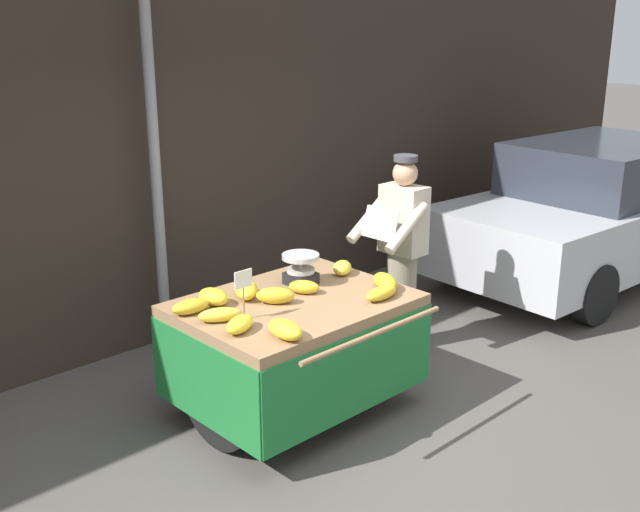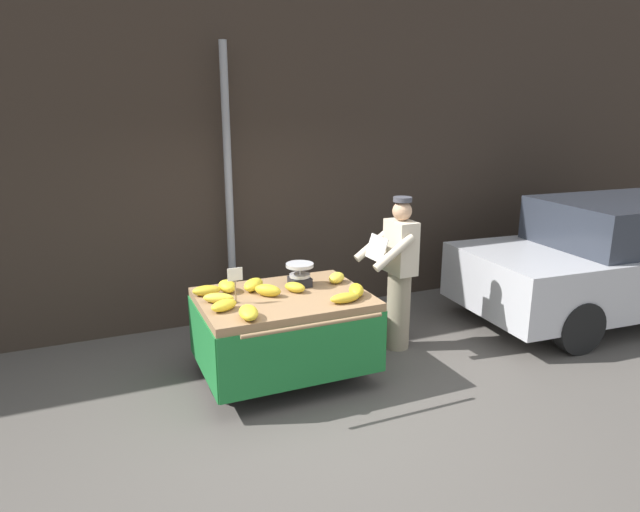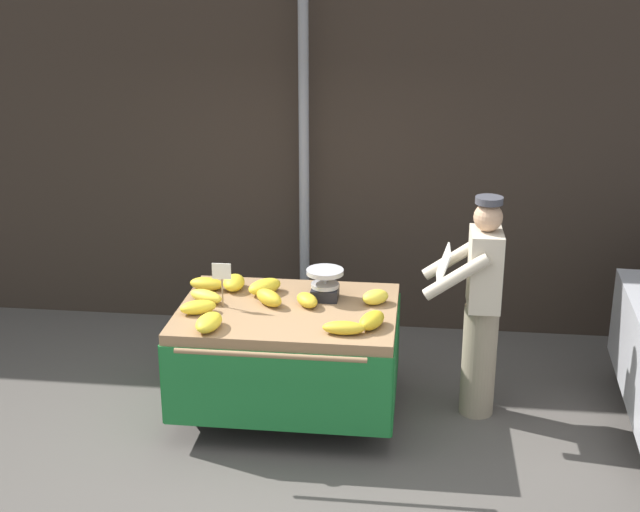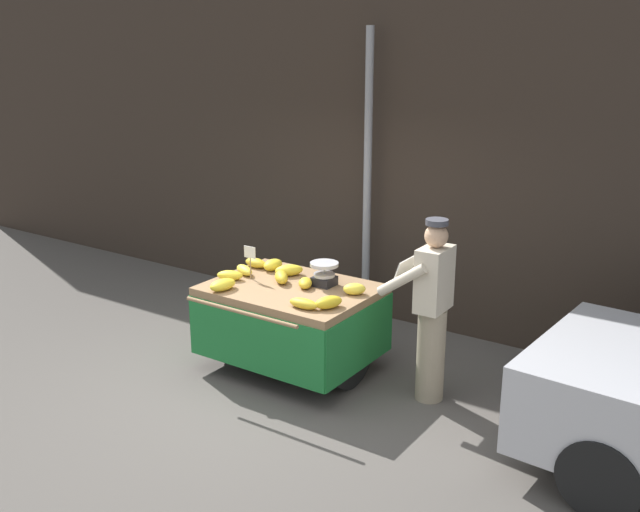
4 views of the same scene
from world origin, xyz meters
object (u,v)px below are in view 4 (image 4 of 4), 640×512
object	(u,v)px
banana_bunch_5	(273,265)
banana_bunch_7	(354,289)
banana_bunch_6	(223,285)
price_sign	(250,255)
banana_bunch_10	(289,270)
banana_bunch_8	(329,302)
banana_bunch_2	(256,263)
banana_bunch_9	(244,270)
banana_bunch_1	(304,304)
banana_bunch_3	(305,283)
banana_cart	(291,308)
weighing_scale	(324,274)
vendor_person	(431,310)
banana_bunch_4	(281,277)
banana_bunch_0	(230,275)
street_pole	(367,180)

from	to	relation	value
banana_bunch_5	banana_bunch_7	world-z (taller)	banana_bunch_5
banana_bunch_6	banana_bunch_7	world-z (taller)	same
price_sign	banana_bunch_5	bearing A→B (deg)	88.57
banana_bunch_10	banana_bunch_8	bearing A→B (deg)	-33.02
banana_bunch_2	banana_bunch_9	bearing A→B (deg)	-77.19
banana_bunch_7	banana_bunch_5	bearing A→B (deg)	171.42
banana_bunch_1	banana_bunch_3	distance (m)	0.56
banana_cart	banana_bunch_5	xyz separation A→B (m)	(-0.47, 0.32, 0.29)
banana_bunch_5	banana_bunch_9	xyz separation A→B (m)	(-0.15, -0.28, -0.01)
banana_bunch_1	weighing_scale	bearing A→B (deg)	107.65
banana_bunch_1	banana_cart	bearing A→B (deg)	137.05
vendor_person	banana_bunch_2	bearing A→B (deg)	177.90
weighing_scale	banana_bunch_2	world-z (taller)	weighing_scale
banana_bunch_3	banana_bunch_4	distance (m)	0.28
banana_cart	banana_bunch_4	bearing A→B (deg)	166.52
banana_bunch_3	banana_bunch_7	distance (m)	0.51
price_sign	banana_bunch_0	distance (m)	0.29
street_pole	price_sign	size ratio (longest dim) A/B	9.84
banana_bunch_8	banana_bunch_4	bearing A→B (deg)	157.29
banana_bunch_4	price_sign	bearing A→B (deg)	-167.28
banana_bunch_0	banana_bunch_8	world-z (taller)	banana_bunch_8
street_pole	banana_bunch_10	distance (m)	1.53
price_sign	street_pole	bearing A→B (deg)	76.78
banana_cart	vendor_person	distance (m)	1.44
street_pole	banana_bunch_2	xyz separation A→B (m)	(-0.59, -1.31, -0.74)
banana_bunch_1	banana_bunch_9	size ratio (longest dim) A/B	1.02
street_pole	banana_bunch_6	bearing A→B (deg)	-100.65
banana_cart	weighing_scale	size ratio (longest dim) A/B	5.79
banana_bunch_3	banana_bunch_8	world-z (taller)	banana_bunch_8
banana_cart	price_sign	world-z (taller)	price_sign
banana_bunch_9	banana_bunch_1	bearing A→B (deg)	-23.13
street_pole	banana_bunch_9	world-z (taller)	street_pole
banana_bunch_3	weighing_scale	bearing A→B (deg)	54.71
banana_bunch_1	banana_bunch_5	xyz separation A→B (m)	(-0.92, 0.74, 0.01)
banana_cart	banana_bunch_9	size ratio (longest dim) A/B	5.65
banana_bunch_4	banana_bunch_8	distance (m)	0.85
vendor_person	banana_bunch_10	bearing A→B (deg)	178.20
banana_bunch_9	vendor_person	size ratio (longest dim) A/B	0.17
banana_bunch_8	street_pole	bearing A→B (deg)	111.14
weighing_scale	banana_bunch_7	size ratio (longest dim) A/B	1.32
banana_bunch_7	banana_bunch_10	world-z (taller)	banana_bunch_10
price_sign	banana_bunch_1	bearing A→B (deg)	-22.27
banana_bunch_1	banana_bunch_3	xyz separation A→B (m)	(-0.31, 0.47, 0.00)
street_pole	banana_bunch_3	size ratio (longest dim) A/B	14.77
banana_cart	weighing_scale	bearing A→B (deg)	39.66
banana_bunch_4	banana_bunch_8	bearing A→B (deg)	-22.71
vendor_person	banana_bunch_4	bearing A→B (deg)	-173.49
banana_bunch_6	banana_bunch_4	bearing A→B (deg)	55.80
banana_bunch_7	banana_bunch_8	bearing A→B (deg)	-89.84
banana_bunch_0	banana_bunch_3	distance (m)	0.80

